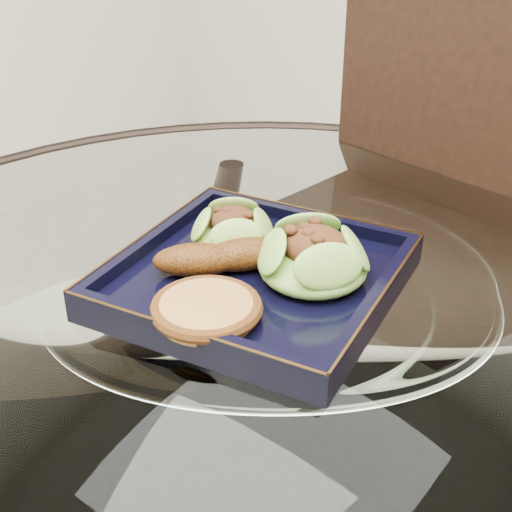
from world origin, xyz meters
The scene contains 7 objects.
dining_table centered at (0.00, 0.00, 0.60)m, with size 1.13×1.13×0.77m.
dining_chair centered at (-0.01, 0.31, 0.58)m, with size 0.51×0.51×1.05m.
navy_plate centered at (-0.04, 0.03, 0.77)m, with size 0.27×0.27×0.02m, color black.
lettuce_wrap_left centered at (-0.09, 0.06, 0.80)m, with size 0.09×0.09×0.03m, color #5C8D28.
lettuce_wrap_right centered at (0.01, 0.06, 0.80)m, with size 0.11×0.11×0.04m, color #5C8C28.
roasted_plantain centered at (-0.05, 0.03, 0.80)m, with size 0.18×0.04×0.03m, color #69350B.
crumb_patty centered at (-0.02, -0.06, 0.79)m, with size 0.09×0.09×0.02m, color #A27936.
Camera 1 is at (0.35, -0.46, 1.16)m, focal length 50.00 mm.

